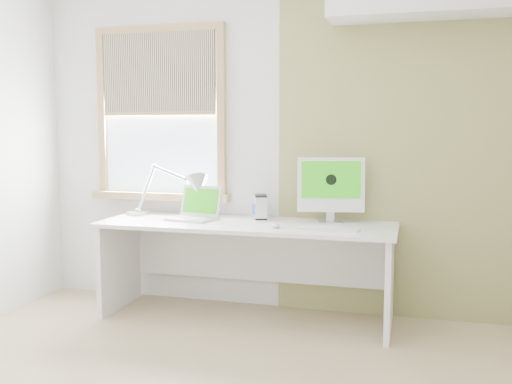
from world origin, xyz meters
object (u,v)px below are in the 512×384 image
(desk_lamp, at_px, (186,189))
(laptop, at_px, (196,211))
(imac, at_px, (331,186))
(external_drive, at_px, (261,207))
(desk, at_px, (248,247))

(desk_lamp, bearing_deg, laptop, -42.50)
(desk_lamp, relative_size, imac, 1.49)
(laptop, relative_size, imac, 0.83)
(desk_lamp, relative_size, external_drive, 3.97)
(external_drive, bearing_deg, imac, -3.20)
(desk_lamp, height_order, imac, imac)
(external_drive, bearing_deg, desk_lamp, -177.66)
(desk_lamp, bearing_deg, imac, -0.28)
(imac, bearing_deg, desk, -168.40)
(imac, bearing_deg, desk_lamp, 179.72)
(laptop, xyz_separation_m, imac, (1.03, 0.11, 0.21))
(desk, bearing_deg, imac, 11.60)
(laptop, distance_m, imac, 1.05)
(desk, height_order, external_drive, external_drive)
(desk, xyz_separation_m, imac, (0.60, 0.12, 0.47))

